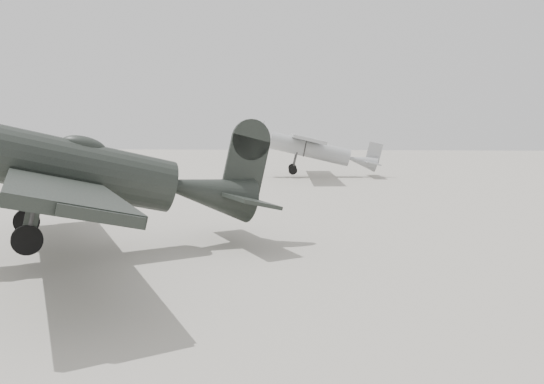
# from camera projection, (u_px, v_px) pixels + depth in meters

# --- Properties ---
(ground) EXTENTS (160.00, 160.00, 0.00)m
(ground) POSITION_uv_depth(u_px,v_px,m) (237.00, 271.00, 12.83)
(ground) COLOR #9C958A
(ground) RESTS_ON ground
(lowwing_monoplane) EXTENTS (10.14, 12.09, 4.13)m
(lowwing_monoplane) POSITION_uv_depth(u_px,v_px,m) (103.00, 175.00, 14.48)
(lowwing_monoplane) COLOR black
(lowwing_monoplane) RESTS_ON ground
(highwing_monoplane) EXTENTS (8.89, 12.54, 3.56)m
(highwing_monoplane) POSITION_uv_depth(u_px,v_px,m) (315.00, 146.00, 38.80)
(highwing_monoplane) COLOR #95999A
(highwing_monoplane) RESTS_ON ground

